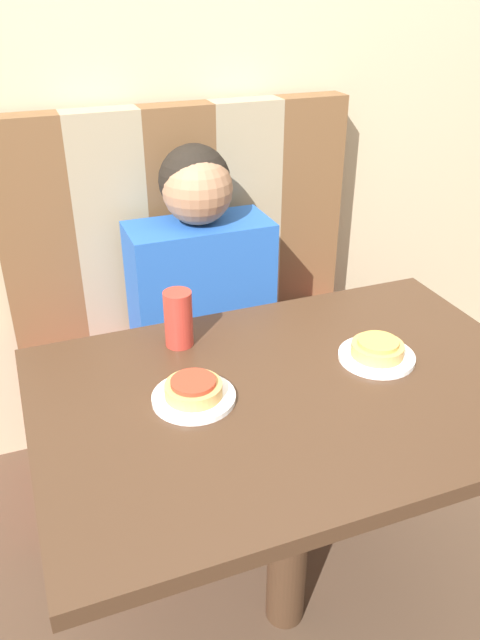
% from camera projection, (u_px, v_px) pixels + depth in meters
% --- Properties ---
extents(ground_plane, '(12.00, 12.00, 0.00)m').
position_uv_depth(ground_plane, '(284.00, 612.00, 1.67)').
color(ground_plane, '#4C3828').
extents(wall_back, '(7.00, 0.05, 2.60)m').
position_uv_depth(wall_back, '(163.00, 50.00, 1.81)').
color(wall_back, '#C6B28E').
rests_on(wall_back, ground_plane).
extents(booth_seat, '(1.10, 0.48, 0.48)m').
position_uv_depth(booth_seat, '(205.00, 402.00, 2.09)').
color(booth_seat, maroon).
rests_on(booth_seat, ground_plane).
extents(booth_backrest, '(1.10, 0.09, 0.69)m').
position_uv_depth(booth_backrest, '(180.00, 217.00, 1.96)').
color(booth_backrest, brown).
rests_on(booth_backrest, booth_seat).
extents(dining_table, '(1.09, 0.73, 0.74)m').
position_uv_depth(dining_table, '(295.00, 421.00, 1.35)').
color(dining_table, '#422B1C').
rests_on(dining_table, ground_plane).
extents(person, '(0.42, 0.23, 0.61)m').
position_uv_depth(person, '(199.00, 253.00, 1.83)').
color(person, '#2356B2').
rests_on(person, booth_seat).
extents(plate_left, '(0.17, 0.17, 0.01)m').
position_uv_depth(plate_left, '(194.00, 397.00, 1.26)').
color(plate_left, white).
rests_on(plate_left, dining_table).
extents(plate_right, '(0.17, 0.17, 0.01)m').
position_uv_depth(plate_right, '(376.00, 357.00, 1.40)').
color(plate_right, white).
rests_on(plate_right, dining_table).
extents(pizza_left, '(0.12, 0.12, 0.04)m').
position_uv_depth(pizza_left, '(193.00, 388.00, 1.25)').
color(pizza_left, tan).
rests_on(pizza_left, plate_left).
extents(pizza_right, '(0.12, 0.12, 0.04)m').
position_uv_depth(pizza_right, '(378.00, 348.00, 1.39)').
color(pizza_right, tan).
rests_on(pizza_right, plate_right).
extents(drinking_cup, '(0.07, 0.07, 0.14)m').
position_uv_depth(drinking_cup, '(178.00, 319.00, 1.43)').
color(drinking_cup, '#B23328').
rests_on(drinking_cup, dining_table).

